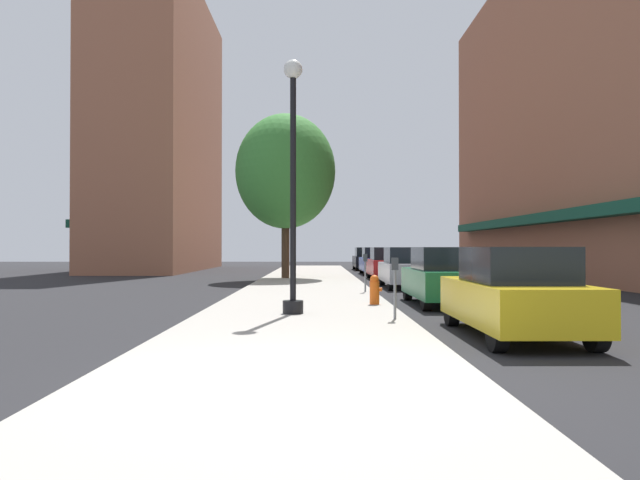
# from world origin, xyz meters

# --- Properties ---
(ground_plane) EXTENTS (90.00, 90.00, 0.00)m
(ground_plane) POSITION_xyz_m (4.00, 18.00, 0.00)
(ground_plane) COLOR #232326
(sidewalk_slab) EXTENTS (4.80, 50.00, 0.12)m
(sidewalk_slab) POSITION_xyz_m (0.00, 19.00, 0.06)
(sidewalk_slab) COLOR #A8A399
(sidewalk_slab) RESTS_ON ground
(building_right_brick) EXTENTS (6.80, 40.00, 18.54)m
(building_right_brick) POSITION_xyz_m (14.99, 22.00, 9.25)
(building_right_brick) COLOR #9E6047
(building_right_brick) RESTS_ON ground
(building_far_background) EXTENTS (6.80, 18.00, 20.14)m
(building_far_background) POSITION_xyz_m (-11.01, 37.00, 10.05)
(building_far_background) COLOR #9E6047
(building_far_background) RESTS_ON ground
(lamppost) EXTENTS (0.48, 0.48, 5.90)m
(lamppost) POSITION_xyz_m (-0.17, 6.89, 3.20)
(lamppost) COLOR black
(lamppost) RESTS_ON sidewalk_slab
(fire_hydrant) EXTENTS (0.33, 0.26, 0.79)m
(fire_hydrant) POSITION_xyz_m (1.94, 9.14, 0.52)
(fire_hydrant) COLOR #E05614
(fire_hydrant) RESTS_ON sidewalk_slab
(parking_meter_near) EXTENTS (0.14, 0.09, 1.31)m
(parking_meter_near) POSITION_xyz_m (2.05, 5.79, 0.95)
(parking_meter_near) COLOR slate
(parking_meter_near) RESTS_ON sidewalk_slab
(parking_meter_far) EXTENTS (0.14, 0.09, 1.31)m
(parking_meter_far) POSITION_xyz_m (2.05, 13.66, 0.95)
(parking_meter_far) COLOR slate
(parking_meter_far) RESTS_ON sidewalk_slab
(tree_near) EXTENTS (5.02, 5.02, 8.26)m
(tree_near) POSITION_xyz_m (-1.20, 23.23, 5.48)
(tree_near) COLOR #422D1E
(tree_near) RESTS_ON sidewalk_slab
(car_yellow) EXTENTS (1.80, 4.30, 1.66)m
(car_yellow) POSITION_xyz_m (4.00, 3.96, 0.81)
(car_yellow) COLOR black
(car_yellow) RESTS_ON ground
(car_green) EXTENTS (1.80, 4.30, 1.66)m
(car_green) POSITION_xyz_m (4.00, 10.11, 0.81)
(car_green) COLOR black
(car_green) RESTS_ON ground
(car_silver) EXTENTS (1.80, 4.30, 1.66)m
(car_silver) POSITION_xyz_m (4.00, 17.48, 0.81)
(car_silver) COLOR black
(car_silver) RESTS_ON ground
(car_red) EXTENTS (1.80, 4.30, 1.66)m
(car_red) POSITION_xyz_m (4.00, 23.96, 0.81)
(car_red) COLOR black
(car_red) RESTS_ON ground
(car_blue) EXTENTS (1.80, 4.30, 1.66)m
(car_blue) POSITION_xyz_m (4.00, 29.70, 0.81)
(car_blue) COLOR black
(car_blue) RESTS_ON ground
(car_black) EXTENTS (1.80, 4.30, 1.66)m
(car_black) POSITION_xyz_m (4.00, 36.97, 0.81)
(car_black) COLOR black
(car_black) RESTS_ON ground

